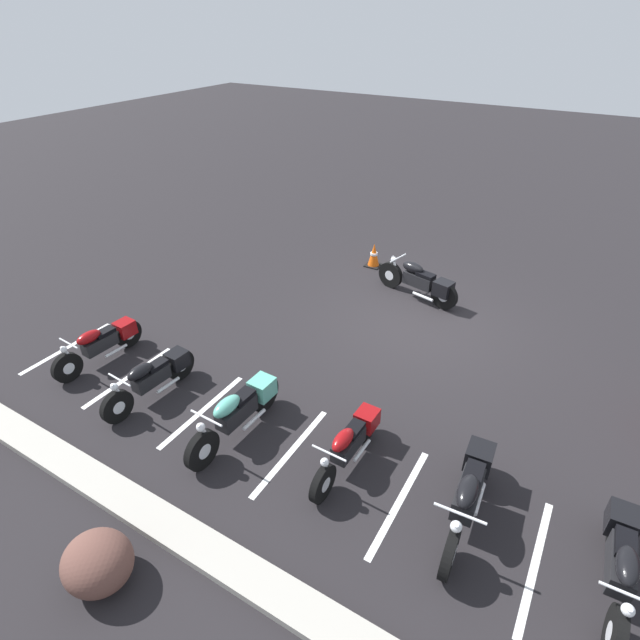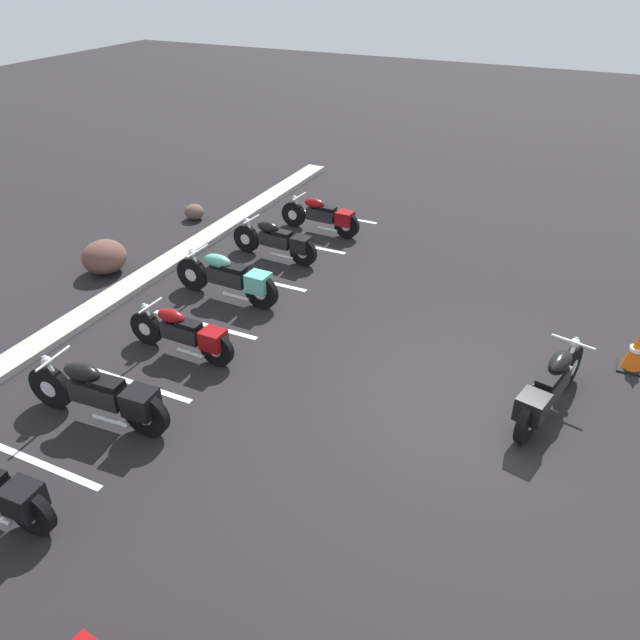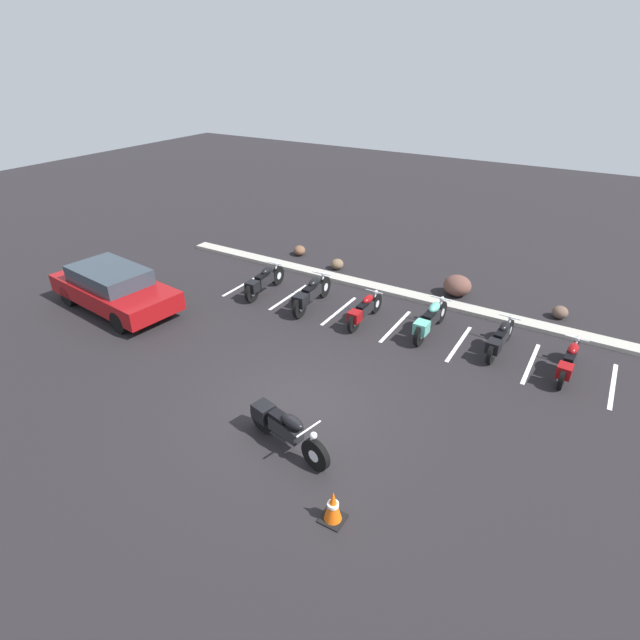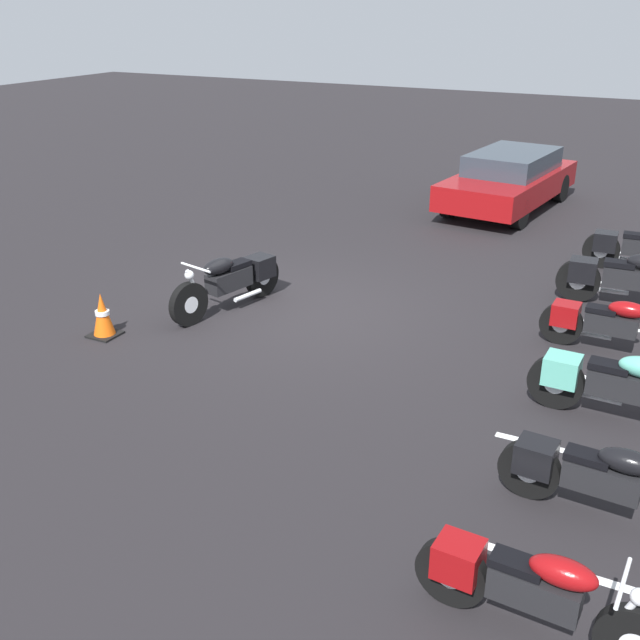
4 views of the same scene
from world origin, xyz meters
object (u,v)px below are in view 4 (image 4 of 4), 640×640
parked_bike_5 (527,588)px  parked_bike_4 (595,478)px  parked_bike_1 (625,278)px  motorcycle_black_featured (232,280)px  parked_bike_2 (607,324)px  parked_bike_3 (616,385)px  car_red (509,179)px  traffic_cone (103,316)px

parked_bike_5 → parked_bike_4: bearing=85.0°
parked_bike_1 → motorcycle_black_featured: bearing=-156.5°
parked_bike_2 → parked_bike_5: same height
parked_bike_2 → parked_bike_5: 5.42m
parked_bike_3 → parked_bike_4: parked_bike_3 is taller
motorcycle_black_featured → parked_bike_1: size_ratio=0.96×
motorcycle_black_featured → car_red: bearing=176.6°
parked_bike_3 → parked_bike_2: bearing=102.2°
parked_bike_1 → parked_bike_5: size_ratio=1.15×
parked_bike_4 → motorcycle_black_featured: bearing=157.8°
parked_bike_2 → traffic_cone: bearing=-156.3°
parked_bike_5 → car_red: (-12.31, -3.18, 0.27)m
motorcycle_black_featured → parked_bike_3: motorcycle_black_featured is taller
traffic_cone → parked_bike_3: bearing=96.8°
parked_bike_4 → parked_bike_3: bearing=95.4°
traffic_cone → car_red: bearing=160.4°
parked_bike_5 → traffic_cone: (-2.75, -6.57, -0.11)m
car_red → traffic_cone: 10.15m
parked_bike_4 → parked_bike_5: (1.67, -0.25, -0.01)m
parked_bike_2 → parked_bike_1: bearing=90.5°
parked_bike_2 → traffic_cone: parked_bike_2 is taller
parked_bike_2 → car_red: size_ratio=0.44×
parked_bike_1 → parked_bike_3: parked_bike_1 is taller
car_red → traffic_cone: size_ratio=6.96×
parked_bike_1 → traffic_cone: (4.48, -6.45, -0.17)m
parked_bike_5 → parked_bike_3: bearing=90.2°
motorcycle_black_featured → parked_bike_3: 5.78m
parked_bike_1 → parked_bike_3: (3.67, 0.31, -0.02)m
car_red → parked_bike_2: bearing=30.5°
parked_bike_1 → parked_bike_5: 7.23m
motorcycle_black_featured → traffic_cone: bearing=-18.4°
parked_bike_5 → car_red: bearing=107.8°
parked_bike_4 → traffic_cone: parked_bike_4 is taller
parked_bike_2 → parked_bike_4: bearing=-82.8°
parked_bike_1 → car_red: 5.93m
motorcycle_black_featured → parked_bike_3: bearing=94.0°
motorcycle_black_featured → car_red: car_red is taller
motorcycle_black_featured → parked_bike_4: size_ratio=1.09×
car_red → parked_bike_4: bearing=24.6°
parked_bike_2 → car_red: (-6.89, -3.03, 0.27)m
traffic_cone → parked_bike_1: bearing=124.8°
parked_bike_3 → parked_bike_4: size_ratio=1.09×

